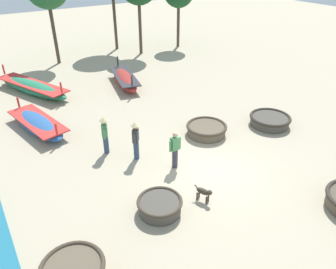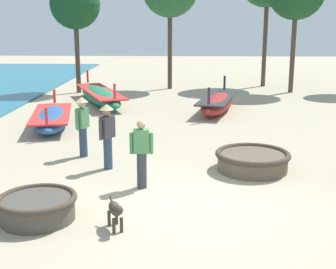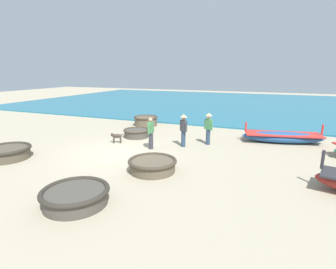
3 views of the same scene
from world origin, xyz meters
The scene contains 11 objects.
ground_plane centered at (0.00, 0.00, 0.00)m, with size 80.00×80.00×0.00m, color tan.
coracle_front_right centered at (1.61, 2.41, 0.27)m, with size 1.88×1.88×0.49m.
coracle_far_right centered at (-2.88, -0.75, 0.26)m, with size 1.51×1.51×0.48m.
long_boat_red_hull centered at (-4.80, 7.11, 0.31)m, with size 2.05×4.36×1.05m.
long_boat_green_hull centered at (1.23, 10.02, 0.37)m, with size 2.02×4.30×1.27m.
long_boat_blue_hull centered at (-3.92, 11.84, 0.36)m, with size 3.31×5.78×1.24m.
fisherman_with_hat centered at (-2.04, 2.41, 0.96)m, with size 0.38×0.44×1.67m.
fisherman_crouching centered at (-1.06, 1.06, 0.84)m, with size 0.53×0.23×1.57m.
fisherman_hauling centered at (-2.90, 3.48, 0.96)m, with size 0.36×0.49×1.67m.
dog centered at (-1.34, -1.13, 0.37)m, with size 0.38×0.65×0.55m.
tree_tall_back centered at (-5.60, 15.08, 4.42)m, with size 2.50×2.50×5.70m.
Camera 2 is at (-0.12, -8.90, 3.70)m, focal length 50.00 mm.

